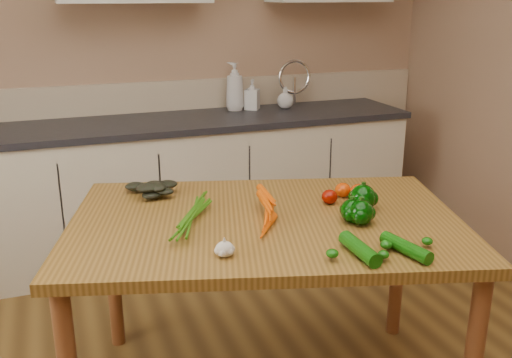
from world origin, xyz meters
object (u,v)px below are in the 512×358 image
(soap_bottle_a, at_px, (235,87))
(leafy_greens, at_px, (149,184))
(table, at_px, (266,239))
(soap_bottle_c, at_px, (285,98))
(zucchini_b, at_px, (360,249))
(garlic_bulb, at_px, (225,249))
(zucchini_a, at_px, (406,248))
(soap_bottle_b, at_px, (252,95))
(tomato_b, at_px, (343,190))
(tomato_a, at_px, (330,197))
(pepper_c, at_px, (361,213))
(pepper_a, at_px, (352,211))
(carrot_bunch, at_px, (243,210))
(pepper_b, at_px, (363,198))
(tomato_c, at_px, (358,192))

(soap_bottle_a, xyz_separation_m, leafy_greens, (-0.81, -1.29, -0.19))
(table, distance_m, soap_bottle_c, 1.86)
(soap_bottle_c, xyz_separation_m, zucchini_b, (-0.61, -2.09, -0.13))
(soap_bottle_c, bearing_deg, garlic_bulb, -94.38)
(zucchini_b, bearing_deg, soap_bottle_a, 83.09)
(zucchini_a, bearing_deg, soap_bottle_c, 77.94)
(soap_bottle_c, bearing_deg, soap_bottle_b, -164.03)
(table, distance_m, tomato_b, 0.44)
(tomato_a, relative_size, zucchini_a, 0.33)
(table, height_order, pepper_c, pepper_c)
(soap_bottle_a, xyz_separation_m, zucchini_a, (-0.11, -2.18, -0.22))
(zucchini_a, bearing_deg, garlic_bulb, 161.58)
(tomato_b, distance_m, zucchini_a, 0.59)
(soap_bottle_c, height_order, pepper_a, soap_bottle_c)
(carrot_bunch, bearing_deg, soap_bottle_a, 88.94)
(tomato_b, bearing_deg, zucchini_b, -112.86)
(soap_bottle_b, bearing_deg, table, 106.59)
(garlic_bulb, height_order, tomato_b, tomato_b)
(table, relative_size, zucchini_a, 8.46)
(zucchini_a, bearing_deg, pepper_b, 79.95)
(pepper_a, bearing_deg, soap_bottle_c, 75.06)
(carrot_bunch, distance_m, leafy_greens, 0.50)
(tomato_b, relative_size, zucchini_a, 0.33)
(soap_bottle_c, xyz_separation_m, pepper_a, (-0.48, -1.81, -0.11))
(pepper_a, bearing_deg, carrot_bunch, 157.09)
(zucchini_b, bearing_deg, tomato_b, 67.14)
(leafy_greens, xyz_separation_m, pepper_a, (0.68, -0.56, -0.01))
(soap_bottle_b, relative_size, zucchini_a, 0.99)
(tomato_c, bearing_deg, tomato_b, 131.37)
(leafy_greens, xyz_separation_m, zucchini_b, (0.55, -0.84, -0.03))
(soap_bottle_c, bearing_deg, tomato_b, -80.09)
(pepper_b, bearing_deg, soap_bottle_c, 77.46)
(zucchini_a, relative_size, zucchini_b, 1.00)
(table, bearing_deg, pepper_c, -13.72)
(pepper_b, bearing_deg, table, 172.75)
(zucchini_b, bearing_deg, garlic_bulb, 160.26)
(garlic_bulb, xyz_separation_m, zucchini_a, (0.58, -0.19, -0.00))
(leafy_greens, height_order, pepper_c, leafy_greens)
(carrot_bunch, height_order, zucchini_a, carrot_bunch)
(tomato_b, bearing_deg, pepper_a, -111.39)
(soap_bottle_b, distance_m, garlic_bulb, 2.13)
(soap_bottle_c, height_order, leafy_greens, soap_bottle_c)
(soap_bottle_b, bearing_deg, zucchini_b, 114.46)
(table, xyz_separation_m, pepper_b, (0.40, -0.05, 0.14))
(tomato_b, bearing_deg, soap_bottle_a, 88.92)
(leafy_greens, xyz_separation_m, tomato_a, (0.69, -0.36, -0.02))
(garlic_bulb, distance_m, tomato_a, 0.65)
(pepper_b, bearing_deg, zucchini_b, -121.29)
(carrot_bunch, xyz_separation_m, pepper_c, (0.40, -0.20, 0.01))
(tomato_c, bearing_deg, zucchini_b, -119.26)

